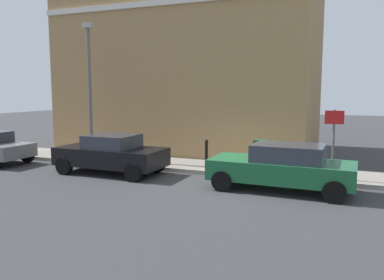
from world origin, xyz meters
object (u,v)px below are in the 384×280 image
at_px(utility_cabinet, 261,156).
at_px(bollard_near_cabinet, 206,152).
at_px(lamppost, 90,85).
at_px(car_green, 283,167).
at_px(street_sign, 334,134).
at_px(car_black, 111,154).

bearing_deg(utility_cabinet, bollard_near_cabinet, 87.36).
xyz_separation_m(bollard_near_cabinet, lamppost, (-0.19, 5.23, 2.60)).
distance_m(car_green, street_sign, 2.29).
bearing_deg(lamppost, bollard_near_cabinet, -87.92).
bearing_deg(lamppost, street_sign, -91.72).
distance_m(car_black, bollard_near_cabinet, 3.62).
relative_size(car_black, lamppost, 0.71).
height_order(utility_cabinet, street_sign, street_sign).
distance_m(bollard_near_cabinet, street_sign, 4.75).
distance_m(utility_cabinet, lamppost, 7.86).
bearing_deg(street_sign, bollard_near_cabinet, 83.99).
xyz_separation_m(car_black, lamppost, (1.79, 2.21, 2.56)).
height_order(utility_cabinet, lamppost, lamppost).
distance_m(bollard_near_cabinet, lamppost, 5.85).
relative_size(street_sign, lamppost, 0.40).
xyz_separation_m(car_green, car_black, (0.10, 6.28, -0.01)).
xyz_separation_m(car_green, bollard_near_cabinet, (2.08, 3.26, -0.05)).
bearing_deg(lamppost, utility_cabinet, -89.30).
bearing_deg(utility_cabinet, street_sign, -98.95).
height_order(car_green, lamppost, lamppost).
relative_size(car_black, street_sign, 1.77).
relative_size(utility_cabinet, lamppost, 0.20).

